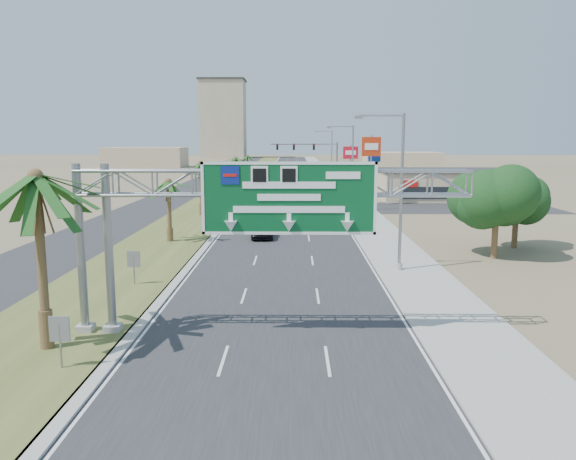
# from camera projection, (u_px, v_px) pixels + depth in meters

# --- Properties ---
(road) EXTENTS (12.00, 300.00, 0.02)m
(road) POSITION_uv_depth(u_px,v_px,m) (291.00, 178.00, 123.16)
(road) COLOR #28282B
(road) RESTS_ON ground
(sidewalk_right) EXTENTS (4.00, 300.00, 0.10)m
(sidewalk_right) POSITION_uv_depth(u_px,v_px,m) (329.00, 178.00, 123.07)
(sidewalk_right) COLOR #9E9B93
(sidewalk_right) RESTS_ON ground
(median_grass) EXTENTS (7.00, 300.00, 0.12)m
(median_grass) POSITION_uv_depth(u_px,v_px,m) (245.00, 178.00, 123.25)
(median_grass) COLOR #505927
(median_grass) RESTS_ON ground
(opposing_road) EXTENTS (8.00, 300.00, 0.02)m
(opposing_road) POSITION_uv_depth(u_px,v_px,m) (213.00, 178.00, 123.33)
(opposing_road) COLOR #28282B
(opposing_road) RESTS_ON ground
(sign_gantry) EXTENTS (16.75, 1.24, 7.50)m
(sign_gantry) POSITION_uv_depth(u_px,v_px,m) (252.00, 196.00, 23.42)
(sign_gantry) COLOR gray
(sign_gantry) RESTS_ON ground
(palm_near) EXTENTS (5.70, 5.70, 8.35)m
(palm_near) POSITION_uv_depth(u_px,v_px,m) (36.00, 178.00, 21.46)
(palm_near) COLOR brown
(palm_near) RESTS_ON ground
(palm_row_b) EXTENTS (3.99, 3.99, 5.95)m
(palm_row_b) POSITION_uv_depth(u_px,v_px,m) (168.00, 183.00, 45.48)
(palm_row_b) COLOR brown
(palm_row_b) RESTS_ON ground
(palm_row_c) EXTENTS (3.99, 3.99, 6.75)m
(palm_row_c) POSITION_uv_depth(u_px,v_px,m) (200.00, 165.00, 61.15)
(palm_row_c) COLOR brown
(palm_row_c) RESTS_ON ground
(palm_row_d) EXTENTS (3.99, 3.99, 5.45)m
(palm_row_d) POSITION_uv_depth(u_px,v_px,m) (222.00, 168.00, 79.12)
(palm_row_d) COLOR brown
(palm_row_d) RESTS_ON ground
(palm_row_e) EXTENTS (3.99, 3.99, 6.15)m
(palm_row_e) POSITION_uv_depth(u_px,v_px,m) (235.00, 159.00, 97.77)
(palm_row_e) COLOR brown
(palm_row_e) RESTS_ON ground
(palm_row_f) EXTENTS (3.99, 3.99, 5.75)m
(palm_row_f) POSITION_uv_depth(u_px,v_px,m) (247.00, 157.00, 122.51)
(palm_row_f) COLOR brown
(palm_row_f) RESTS_ON ground
(streetlight_near) EXTENTS (3.27, 0.44, 10.00)m
(streetlight_near) POSITION_uv_depth(u_px,v_px,m) (398.00, 199.00, 35.47)
(streetlight_near) COLOR gray
(streetlight_near) RESTS_ON ground
(streetlight_mid) EXTENTS (3.27, 0.44, 10.00)m
(streetlight_mid) POSITION_uv_depth(u_px,v_px,m) (351.00, 172.00, 65.08)
(streetlight_mid) COLOR gray
(streetlight_mid) RESTS_ON ground
(streetlight_far) EXTENTS (3.27, 0.44, 10.00)m
(streetlight_far) POSITION_uv_depth(u_px,v_px,m) (331.00, 160.00, 100.62)
(streetlight_far) COLOR gray
(streetlight_far) RESTS_ON ground
(signal_mast) EXTENTS (10.28, 0.71, 8.00)m
(signal_mast) POSITION_uv_depth(u_px,v_px,m) (323.00, 163.00, 84.80)
(signal_mast) COLOR gray
(signal_mast) RESTS_ON ground
(store_building) EXTENTS (18.00, 10.00, 4.00)m
(store_building) POSITION_uv_depth(u_px,v_px,m) (444.00, 185.00, 79.18)
(store_building) COLOR tan
(store_building) RESTS_ON ground
(oak_near) EXTENTS (4.50, 4.50, 6.80)m
(oak_near) POSITION_uv_depth(u_px,v_px,m) (497.00, 195.00, 39.37)
(oak_near) COLOR brown
(oak_near) RESTS_ON ground
(oak_far) EXTENTS (3.50, 3.50, 5.60)m
(oak_far) POSITION_uv_depth(u_px,v_px,m) (517.00, 199.00, 43.40)
(oak_far) COLOR brown
(oak_far) RESTS_ON ground
(median_signback_a) EXTENTS (0.75, 0.08, 2.08)m
(median_signback_a) POSITION_uv_depth(u_px,v_px,m) (60.00, 333.00, 20.35)
(median_signback_a) COLOR gray
(median_signback_a) RESTS_ON ground
(median_signback_b) EXTENTS (0.75, 0.08, 2.08)m
(median_signback_b) POSITION_uv_depth(u_px,v_px,m) (134.00, 262.00, 32.20)
(median_signback_b) COLOR gray
(median_signback_b) RESTS_ON ground
(tower_distant) EXTENTS (20.00, 16.00, 35.00)m
(tower_distant) POSITION_uv_depth(u_px,v_px,m) (223.00, 120.00, 258.90)
(tower_distant) COLOR tan
(tower_distant) RESTS_ON ground
(building_distant_left) EXTENTS (24.00, 14.00, 6.00)m
(building_distant_left) POSITION_uv_depth(u_px,v_px,m) (146.00, 157.00, 172.50)
(building_distant_left) COLOR tan
(building_distant_left) RESTS_ON ground
(building_distant_right) EXTENTS (20.00, 12.00, 5.00)m
(building_distant_right) POSITION_uv_depth(u_px,v_px,m) (402.00, 161.00, 152.07)
(building_distant_right) COLOR tan
(building_distant_right) RESTS_ON ground
(car_left_lane) EXTENTS (1.99, 4.69, 1.58)m
(car_left_lane) POSITION_uv_depth(u_px,v_px,m) (262.00, 229.00, 48.34)
(car_left_lane) COLOR black
(car_left_lane) RESTS_ON ground
(car_mid_lane) EXTENTS (1.59, 4.52, 1.49)m
(car_mid_lane) POSITION_uv_depth(u_px,v_px,m) (301.00, 208.00, 63.41)
(car_mid_lane) COLOR #6B090A
(car_mid_lane) RESTS_ON ground
(car_right_lane) EXTENTS (2.87, 5.69, 1.55)m
(car_right_lane) POSITION_uv_depth(u_px,v_px,m) (329.00, 197.00, 75.42)
(car_right_lane) COLOR gray
(car_right_lane) RESTS_ON ground
(car_far) EXTENTS (2.31, 5.15, 1.47)m
(car_far) POSITION_uv_depth(u_px,v_px,m) (279.00, 189.00, 88.02)
(car_far) COLOR black
(car_far) RESTS_ON ground
(pole_sign_red_near) EXTENTS (2.40, 0.36, 8.91)m
(pole_sign_red_near) POSITION_uv_depth(u_px,v_px,m) (371.00, 151.00, 70.85)
(pole_sign_red_near) COLOR gray
(pole_sign_red_near) RESTS_ON ground
(pole_sign_blue) EXTENTS (1.95, 1.07, 8.35)m
(pole_sign_blue) POSITION_uv_depth(u_px,v_px,m) (374.00, 154.00, 82.28)
(pole_sign_blue) COLOR gray
(pole_sign_blue) RESTS_ON ground
(pole_sign_red_far) EXTENTS (2.21, 0.39, 7.58)m
(pole_sign_red_far) POSITION_uv_depth(u_px,v_px,m) (351.00, 156.00, 82.07)
(pole_sign_red_far) COLOR gray
(pole_sign_red_far) RESTS_ON ground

